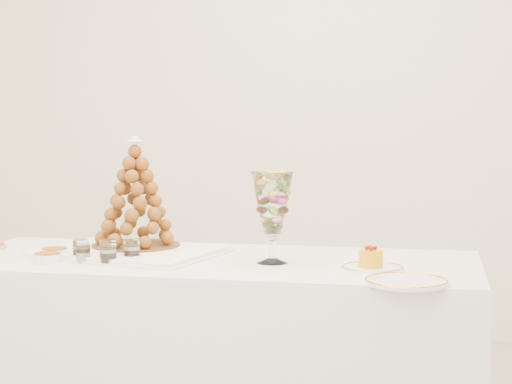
# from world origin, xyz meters

# --- Properties ---
(buffet_table) EXTENTS (1.90, 0.82, 0.71)m
(buffet_table) POSITION_xyz_m (-0.06, 0.13, 0.36)
(buffet_table) COLOR white
(buffet_table) RESTS_ON ground
(lace_tray) EXTENTS (0.68, 0.56, 0.02)m
(lace_tray) POSITION_xyz_m (-0.38, 0.16, 0.72)
(lace_tray) COLOR white
(lace_tray) RESTS_ON buffet_table
(macaron_vase) EXTENTS (0.14, 0.14, 0.31)m
(macaron_vase) POSITION_xyz_m (0.17, 0.10, 0.92)
(macaron_vase) COLOR white
(macaron_vase) RESTS_ON buffet_table
(cake_plate) EXTENTS (0.21, 0.21, 0.01)m
(cake_plate) POSITION_xyz_m (0.52, 0.05, 0.72)
(cake_plate) COLOR white
(cake_plate) RESTS_ON buffet_table
(spare_plate) EXTENTS (0.26, 0.26, 0.01)m
(spare_plate) POSITION_xyz_m (0.64, -0.16, 0.72)
(spare_plate) COLOR white
(spare_plate) RESTS_ON buffet_table
(verrine_a) EXTENTS (0.06, 0.06, 0.07)m
(verrine_a) POSITION_xyz_m (-0.50, -0.00, 0.75)
(verrine_a) COLOR white
(verrine_a) RESTS_ON buffet_table
(verrine_b) EXTENTS (0.06, 0.06, 0.08)m
(verrine_b) POSITION_xyz_m (-0.39, -0.01, 0.75)
(verrine_b) COLOR white
(verrine_b) RESTS_ON buffet_table
(verrine_c) EXTENTS (0.06, 0.06, 0.08)m
(verrine_c) POSITION_xyz_m (-0.32, 0.02, 0.75)
(verrine_c) COLOR white
(verrine_c) RESTS_ON buffet_table
(verrine_d) EXTENTS (0.05, 0.05, 0.07)m
(verrine_d) POSITION_xyz_m (-0.47, -0.04, 0.74)
(verrine_d) COLOR white
(verrine_d) RESTS_ON buffet_table
(verrine_e) EXTENTS (0.07, 0.07, 0.07)m
(verrine_e) POSITION_xyz_m (-0.37, -0.06, 0.75)
(verrine_e) COLOR white
(verrine_e) RESTS_ON buffet_table
(ramekin_back) EXTENTS (0.10, 0.10, 0.03)m
(ramekin_back) POSITION_xyz_m (-0.61, 0.03, 0.73)
(ramekin_back) COLOR white
(ramekin_back) RESTS_ON buffet_table
(ramekin_front) EXTENTS (0.10, 0.10, 0.03)m
(ramekin_front) POSITION_xyz_m (-0.59, -0.07, 0.73)
(ramekin_front) COLOR white
(ramekin_front) RESTS_ON buffet_table
(croquembouche) EXTENTS (0.33, 0.33, 0.41)m
(croquembouche) POSITION_xyz_m (-0.38, 0.23, 0.93)
(croquembouche) COLOR brown
(croquembouche) RESTS_ON lace_tray
(mousse_cake) EXTENTS (0.08, 0.08, 0.07)m
(mousse_cake) POSITION_xyz_m (0.51, 0.05, 0.75)
(mousse_cake) COLOR #EEA40B
(mousse_cake) RESTS_ON cake_plate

